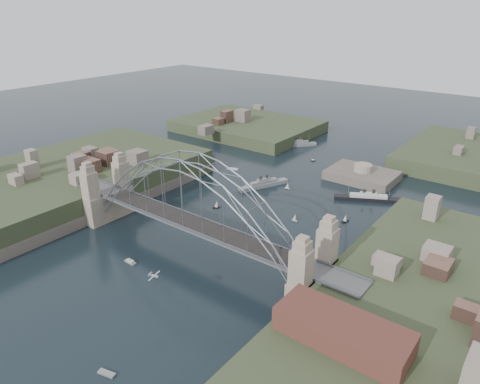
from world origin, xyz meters
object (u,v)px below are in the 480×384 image
Objects in this scene: bridge at (192,208)px; naval_cruiser_near at (264,184)px; fort_island at (362,180)px; ocean_liner at (368,198)px; naval_cruiser_far at (298,144)px; wharf_shed at (343,331)px.

bridge is 4.89× the size of naval_cruiser_near.
bridge is 3.82× the size of fort_island.
fort_island is 1.17× the size of ocean_liner.
naval_cruiser_near is at bearing -161.61° from ocean_liner.
naval_cruiser_far is (-36.38, 19.20, 1.17)m from fort_island.
bridge reaches higher than wharf_shed.
bridge is 46.23m from wharf_shed.
naval_cruiser_near is (-10.73, 44.49, -11.50)m from bridge.
ocean_liner is at bearing 69.54° from bridge.
fort_island is at bearing -27.82° from naval_cruiser_far.
ocean_liner is (20.47, 54.86, -11.57)m from bridge.
wharf_shed is at bearing -46.90° from naval_cruiser_near.
naval_cruiser_far is (-13.65, 44.71, 0.01)m from naval_cruiser_near.
fort_island reaches higher than ocean_liner.
naval_cruiser_near is 1.26× the size of naval_cruiser_far.
bridge is 47.19m from naval_cruiser_near.
bridge is 93.19m from naval_cruiser_far.
ocean_liner is (31.21, 10.37, -0.07)m from naval_cruiser_near.
ocean_liner is at bearing 18.39° from naval_cruiser_near.
wharf_shed is 73.36m from ocean_liner.
fort_island is at bearing 48.29° from naval_cruiser_near.
wharf_shed is 1.47× the size of naval_cruiser_far.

